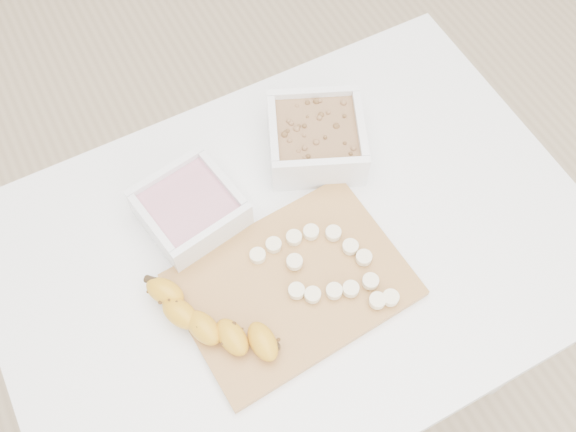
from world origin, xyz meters
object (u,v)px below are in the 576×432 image
table (296,269)px  bowl_granola (316,138)px  bowl_yogurt (190,209)px  cutting_board (293,285)px  banana (213,322)px

table → bowl_granola: bowl_granola is taller
bowl_yogurt → bowl_granola: size_ratio=0.80×
bowl_granola → cutting_board: (-0.16, -0.22, -0.03)m
bowl_yogurt → banana: bearing=-103.6°
cutting_board → banana: bearing=-177.1°
cutting_board → banana: 0.14m
table → banana: (-0.18, -0.07, 0.13)m
bowl_yogurt → banana: (-0.05, -0.20, -0.00)m
bowl_yogurt → bowl_granola: bearing=6.1°
bowl_yogurt → cutting_board: bearing=-63.8°
table → bowl_granola: size_ratio=4.55×
table → cutting_board: size_ratio=2.78×
bowl_granola → banana: bowl_granola is taller
bowl_yogurt → bowl_granola: (0.26, 0.03, 0.00)m
table → bowl_granola: 0.24m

